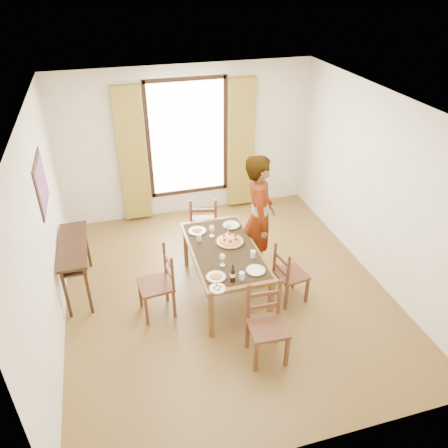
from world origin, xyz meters
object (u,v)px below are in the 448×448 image
object	(u,v)px
pasta_platter	(230,239)
man	(259,218)
console_table	(74,251)
dining_table	(224,253)

from	to	relation	value
pasta_platter	man	bearing A→B (deg)	19.44
console_table	pasta_platter	world-z (taller)	pasta_platter
dining_table	man	xyz separation A→B (m)	(0.61, 0.31, 0.28)
dining_table	man	size ratio (longest dim) A/B	0.88
console_table	dining_table	xyz separation A→B (m)	(1.99, -0.62, 0.00)
dining_table	pasta_platter	world-z (taller)	pasta_platter
dining_table	pasta_platter	bearing A→B (deg)	47.93
console_table	pasta_platter	bearing A→B (deg)	-13.02
console_table	dining_table	world-z (taller)	console_table
man	console_table	bearing A→B (deg)	100.47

